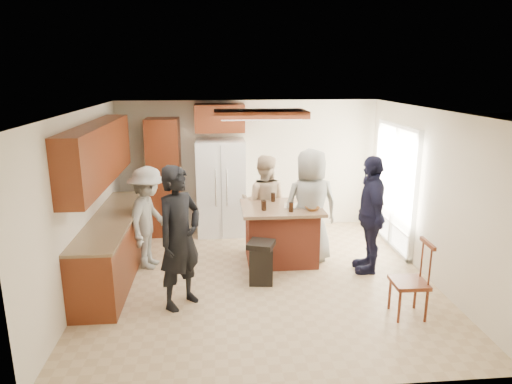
{
  "coord_description": "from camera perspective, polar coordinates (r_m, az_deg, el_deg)",
  "views": [
    {
      "loc": [
        -0.64,
        -6.26,
        3.0
      ],
      "look_at": [
        -0.01,
        0.77,
        1.15
      ],
      "focal_mm": 32.0,
      "sensor_mm": 36.0,
      "label": 1
    }
  ],
  "objects": [
    {
      "name": "left_cabinetry",
      "position": [
        7.15,
        -17.89,
        -2.66
      ],
      "size": [
        0.64,
        3.0,
        2.3
      ],
      "color": "maroon",
      "rests_on": "ground"
    },
    {
      "name": "kitchen_island",
      "position": [
        7.45,
        3.15,
        -5.16
      ],
      "size": [
        1.28,
        1.03,
        0.93
      ],
      "color": "#A04029",
      "rests_on": "ground"
    },
    {
      "name": "spindle_chair",
      "position": [
        6.14,
        18.78,
        -10.65
      ],
      "size": [
        0.43,
        0.43,
        0.99
      ],
      "color": "maroon",
      "rests_on": "ground"
    },
    {
      "name": "refrigerator",
      "position": [
        8.64,
        -4.39,
        0.57
      ],
      "size": [
        0.9,
        0.76,
        1.8
      ],
      "color": "white",
      "rests_on": "ground"
    },
    {
      "name": "person_behind_left",
      "position": [
        7.89,
        1.01,
        -1.31
      ],
      "size": [
        0.89,
        0.65,
        1.66
      ],
      "primitive_type": "imported",
      "rotation": [
        0.0,
        0.0,
        2.93
      ],
      "color": "tan",
      "rests_on": "ground"
    },
    {
      "name": "person_front_left",
      "position": [
        5.97,
        -9.53,
        -5.64
      ],
      "size": [
        0.84,
        0.85,
        1.89
      ],
      "primitive_type": "imported",
      "rotation": [
        0.0,
        0.0,
        0.83
      ],
      "color": "black",
      "rests_on": "ground"
    },
    {
      "name": "back_wall_units",
      "position": [
        8.64,
        -9.67,
        3.67
      ],
      "size": [
        1.8,
        0.6,
        2.45
      ],
      "color": "maroon",
      "rests_on": "ground"
    },
    {
      "name": "room_shell",
      "position": [
        9.6,
        26.51,
        0.27
      ],
      "size": [
        8.0,
        5.2,
        5.0
      ],
      "color": "tan",
      "rests_on": "ground"
    },
    {
      "name": "person_side_right",
      "position": [
        7.17,
        14.11,
        -2.72
      ],
      "size": [
        0.68,
        1.13,
        1.82
      ],
      "primitive_type": "imported",
      "rotation": [
        0.0,
        0.0,
        -1.7
      ],
      "color": "black",
      "rests_on": "ground"
    },
    {
      "name": "island_items",
      "position": [
        7.24,
        4.81,
        -1.64
      ],
      "size": [
        0.93,
        0.71,
        0.15
      ],
      "color": "silver",
      "rests_on": "kitchen_island"
    },
    {
      "name": "person_behind_right",
      "position": [
        7.36,
        6.81,
        -1.76
      ],
      "size": [
        0.97,
        0.7,
        1.86
      ],
      "primitive_type": "imported",
      "rotation": [
        0.0,
        0.0,
        3.27
      ],
      "color": "gray",
      "rests_on": "ground"
    },
    {
      "name": "person_counter",
      "position": [
        7.3,
        -13.29,
        -3.17
      ],
      "size": [
        0.72,
        1.13,
        1.62
      ],
      "primitive_type": "imported",
      "rotation": [
        0.0,
        0.0,
        1.33
      ],
      "color": "gray",
      "rests_on": "ground"
    },
    {
      "name": "trash_bin",
      "position": [
        6.75,
        0.64,
        -8.72
      ],
      "size": [
        0.46,
        0.46,
        0.63
      ],
      "color": "black",
      "rests_on": "ground"
    }
  ]
}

